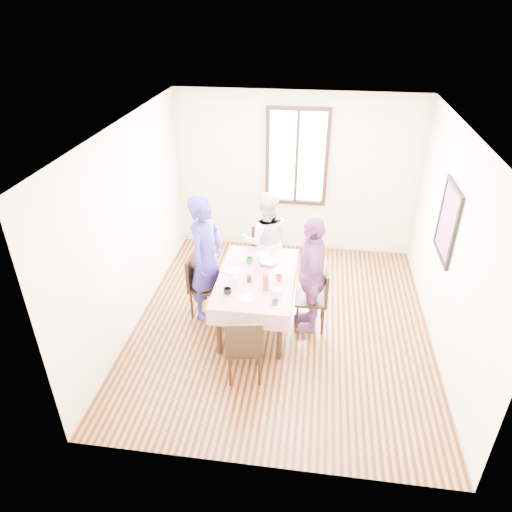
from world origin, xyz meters
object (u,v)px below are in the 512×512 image
(person_left, at_px, (206,258))
(person_far, at_px, (266,240))
(dining_table, at_px, (257,300))
(chair_near, at_px, (245,345))
(person_right, at_px, (311,275))
(chair_left, at_px, (206,286))
(chair_right, at_px, (311,298))
(chair_far, at_px, (266,258))

(person_left, height_order, person_far, person_left)
(dining_table, distance_m, person_left, 0.89)
(dining_table, height_order, chair_near, chair_near)
(person_left, relative_size, person_right, 1.09)
(chair_left, xyz_separation_m, chair_right, (1.46, -0.09, 0.00))
(dining_table, bearing_deg, chair_right, 3.61)
(dining_table, xyz_separation_m, person_right, (0.71, 0.05, 0.45))
(dining_table, height_order, person_left, person_left)
(chair_far, xyz_separation_m, person_left, (-0.71, -0.87, 0.44))
(person_left, relative_size, person_far, 1.17)
(chair_left, xyz_separation_m, chair_near, (0.73, -1.15, 0.00))
(chair_near, height_order, person_right, person_right)
(chair_near, bearing_deg, dining_table, 80.61)
(dining_table, xyz_separation_m, chair_left, (-0.73, 0.14, 0.08))
(chair_far, height_order, person_left, person_left)
(chair_far, relative_size, chair_near, 1.00)
(chair_right, relative_size, person_right, 0.55)
(chair_right, height_order, person_left, person_left)
(chair_left, height_order, chair_near, same)
(chair_far, bearing_deg, chair_right, 117.11)
(dining_table, bearing_deg, person_right, 3.71)
(chair_near, height_order, person_left, person_left)
(dining_table, xyz_separation_m, chair_right, (0.73, 0.05, 0.08))
(chair_right, bearing_deg, chair_left, 84.85)
(dining_table, relative_size, chair_far, 1.62)
(chair_left, relative_size, person_left, 0.51)
(chair_far, bearing_deg, chair_near, 80.05)
(chair_near, distance_m, person_left, 1.42)
(chair_near, xyz_separation_m, person_far, (0.00, 2.00, 0.32))
(dining_table, xyz_separation_m, chair_far, (0.00, 1.01, 0.08))
(person_far, bearing_deg, person_right, 117.39)
(person_left, height_order, person_right, person_left)
(dining_table, relative_size, person_left, 0.82)
(chair_left, relative_size, chair_near, 1.00)
(chair_far, height_order, person_right, person_right)
(chair_right, xyz_separation_m, person_right, (-0.02, 0.00, 0.37))
(person_left, xyz_separation_m, person_far, (0.71, 0.85, -0.13))
(person_right, bearing_deg, person_far, -148.03)
(person_right, bearing_deg, chair_near, -38.74)
(dining_table, distance_m, person_far, 1.07)
(chair_far, xyz_separation_m, chair_near, (0.00, -2.02, 0.00))
(chair_right, distance_m, chair_near, 1.28)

